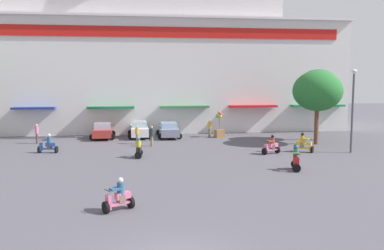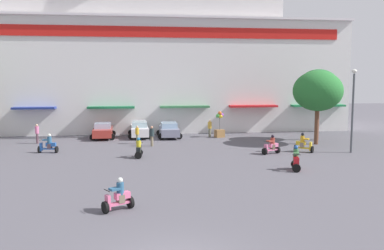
{
  "view_description": "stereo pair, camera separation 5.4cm",
  "coord_description": "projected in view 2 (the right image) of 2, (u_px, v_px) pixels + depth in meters",
  "views": [
    {
      "loc": [
        -1.05,
        -12.08,
        5.7
      ],
      "look_at": [
        2.65,
        15.95,
        2.5
      ],
      "focal_mm": 38.35,
      "sensor_mm": 36.0,
      "label": 1
    },
    {
      "loc": [
        -1.0,
        -12.09,
        5.7
      ],
      "look_at": [
        2.65,
        15.95,
        2.5
      ],
      "focal_mm": 38.35,
      "sensor_mm": 36.0,
      "label": 2
    }
  ],
  "objects": [
    {
      "name": "parked_car_2",
      "position": [
        169.0,
        130.0,
        39.86
      ],
      "size": [
        2.36,
        4.27,
        1.47
      ],
      "color": "gray",
      "rests_on": "ground"
    },
    {
      "name": "scooter_rider_0",
      "position": [
        48.0,
        145.0,
        31.61
      ],
      "size": [
        1.52,
        0.71,
        1.49
      ],
      "color": "black",
      "rests_on": "ground"
    },
    {
      "name": "ground_plane",
      "position": [
        156.0,
        171.0,
        25.49
      ],
      "size": [
        128.0,
        128.0,
        0.0
      ],
      "primitive_type": "plane",
      "color": "#535058"
    },
    {
      "name": "scooter_rider_8",
      "position": [
        139.0,
        149.0,
        29.7
      ],
      "size": [
        0.62,
        1.35,
        1.49
      ],
      "color": "black",
      "rests_on": "ground"
    },
    {
      "name": "pedestrian_4",
      "position": [
        210.0,
        127.0,
        40.23
      ],
      "size": [
        0.47,
        0.47,
        1.69
      ],
      "color": "#72725A",
      "rests_on": "ground"
    },
    {
      "name": "scooter_rider_7",
      "position": [
        296.0,
        160.0,
        25.58
      ],
      "size": [
        0.9,
        1.46,
        1.56
      ],
      "color": "black",
      "rests_on": "ground"
    },
    {
      "name": "colonial_building",
      "position": [
        147.0,
        37.0,
        47.11
      ],
      "size": [
        43.53,
        16.79,
        23.79
      ],
      "color": "silver",
      "rests_on": "ground"
    },
    {
      "name": "scooter_rider_6",
      "position": [
        304.0,
        144.0,
        31.96
      ],
      "size": [
        1.46,
        1.3,
        1.51
      ],
      "color": "black",
      "rests_on": "ground"
    },
    {
      "name": "pedestrian_0",
      "position": [
        37.0,
        132.0,
        36.09
      ],
      "size": [
        0.44,
        0.44,
        1.73
      ],
      "color": "#583C46",
      "rests_on": "ground"
    },
    {
      "name": "scooter_rider_5",
      "position": [
        118.0,
        197.0,
        17.74
      ],
      "size": [
        1.43,
        1.14,
        1.46
      ],
      "color": "black",
      "rests_on": "ground"
    },
    {
      "name": "balloon_vendor_cart",
      "position": [
        220.0,
        126.0,
        39.91
      ],
      "size": [
        1.05,
        0.86,
        2.57
      ],
      "color": "olive",
      "rests_on": "ground"
    },
    {
      "name": "pedestrian_3",
      "position": [
        137.0,
        133.0,
        35.92
      ],
      "size": [
        0.39,
        0.39,
        1.61
      ],
      "color": "#767752",
      "rests_on": "ground"
    },
    {
      "name": "streetlamp_near",
      "position": [
        353.0,
        104.0,
        31.33
      ],
      "size": [
        0.4,
        0.4,
        6.41
      ],
      "color": "#474C51",
      "rests_on": "ground"
    },
    {
      "name": "parked_car_1",
      "position": [
        139.0,
        129.0,
        39.96
      ],
      "size": [
        2.32,
        4.43,
        1.56
      ],
      "color": "silver",
      "rests_on": "ground"
    },
    {
      "name": "scooter_rider_9",
      "position": [
        272.0,
        146.0,
        31.13
      ],
      "size": [
        1.53,
        1.07,
        1.47
      ],
      "color": "black",
      "rests_on": "ground"
    },
    {
      "name": "plaza_tree_3",
      "position": [
        318.0,
        91.0,
        35.31
      ],
      "size": [
        4.18,
        4.53,
        6.4
      ],
      "color": "brown",
      "rests_on": "ground"
    },
    {
      "name": "parked_car_0",
      "position": [
        103.0,
        131.0,
        39.16
      ],
      "size": [
        2.38,
        3.93,
        1.52
      ],
      "color": "#AA332A",
      "rests_on": "ground"
    },
    {
      "name": "pedestrian_1",
      "position": [
        152.0,
        135.0,
        34.65
      ],
      "size": [
        0.45,
        0.45,
        1.73
      ],
      "color": "#7F735A",
      "rests_on": "ground"
    },
    {
      "name": "plaza_tree_1",
      "position": [
        318.0,
        87.0,
        37.72
      ],
      "size": [
        3.85,
        3.43,
        6.57
      ],
      "color": "brown",
      "rests_on": "ground"
    }
  ]
}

